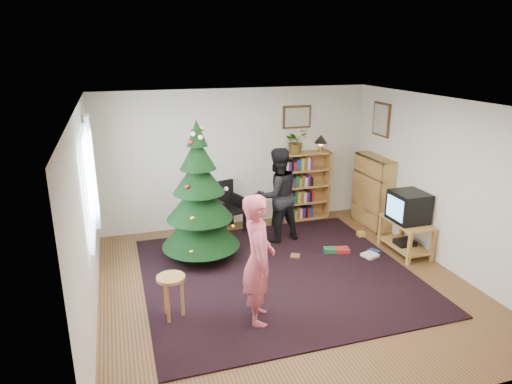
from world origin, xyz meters
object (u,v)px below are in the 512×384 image
object	(u,v)px
bookshelf_back	(305,185)
tv_stand	(406,234)
person_standing	(258,260)
crt_tv	(409,207)
person_by_chair	(277,195)
table_lamp	(321,140)
picture_right	(381,119)
armchair	(227,204)
bookshelf_right	(373,191)
picture_back	(297,117)
stool	(171,286)
potted_plant	(296,141)
christmas_tree	(200,204)

from	to	relation	value
bookshelf_back	tv_stand	xyz separation A→B (m)	(0.93, -1.95, -0.34)
person_standing	crt_tv	bearing A→B (deg)	-56.07
person_by_chair	table_lamp	xyz separation A→B (m)	(1.17, 0.86, 0.71)
picture_right	table_lamp	distance (m)	1.15
bookshelf_back	armchair	bearing A→B (deg)	-175.36
bookshelf_back	bookshelf_right	size ratio (longest dim) A/B	1.00
tv_stand	bookshelf_back	bearing A→B (deg)	115.44
armchair	person_standing	distance (m)	2.97
tv_stand	person_by_chair	bearing A→B (deg)	148.70
picture_back	armchair	size ratio (longest dim) A/B	0.62
picture_right	person_by_chair	bearing A→B (deg)	-172.66
picture_back	stool	distance (m)	4.25
bookshelf_back	potted_plant	xyz separation A→B (m)	(-0.20, 0.00, 0.86)
crt_tv	person_standing	size ratio (longest dim) A/B	0.34
bookshelf_back	stool	distance (m)	3.98
person_standing	armchair	bearing A→B (deg)	5.94
stool	person_standing	distance (m)	1.11
bookshelf_right	table_lamp	world-z (taller)	table_lamp
picture_back	stool	size ratio (longest dim) A/B	0.96
picture_back	christmas_tree	xyz separation A→B (m)	(-2.11, -1.32, -1.04)
tv_stand	person_by_chair	world-z (taller)	person_by_chair
bookshelf_right	tv_stand	world-z (taller)	bookshelf_right
picture_back	crt_tv	size ratio (longest dim) A/B	1.01
crt_tv	bookshelf_right	bearing A→B (deg)	84.32
picture_back	picture_right	size ratio (longest dim) A/B	0.92
armchair	potted_plant	world-z (taller)	potted_plant
picture_back	person_standing	xyz separation A→B (m)	(-1.77, -3.20, -1.15)
picture_right	tv_stand	xyz separation A→B (m)	(-0.26, -1.36, -1.63)
stool	table_lamp	size ratio (longest dim) A/B	1.79
picture_back	table_lamp	bearing A→B (deg)	-16.98
crt_tv	armchair	size ratio (longest dim) A/B	0.61
person_by_chair	crt_tv	bearing A→B (deg)	138.07
tv_stand	armchair	distance (m)	3.10
christmas_tree	person_standing	world-z (taller)	christmas_tree
bookshelf_back	person_by_chair	world-z (taller)	person_by_chair
crt_tv	person_standing	world-z (taller)	person_standing
picture_right	person_by_chair	world-z (taller)	picture_right
bookshelf_right	crt_tv	world-z (taller)	bookshelf_right
table_lamp	person_by_chair	bearing A→B (deg)	-143.94
person_standing	table_lamp	distance (m)	3.84
picture_back	picture_right	world-z (taller)	picture_right
tv_stand	person_standing	bearing A→B (deg)	-158.64
crt_tv	person_by_chair	size ratio (longest dim) A/B	0.33
bookshelf_right	bookshelf_back	bearing A→B (deg)	55.66
crt_tv	person_standing	distance (m)	3.05
stool	picture_right	bearing A→B (deg)	27.55
person_by_chair	picture_right	bearing A→B (deg)	176.75
armchair	person_by_chair	world-z (taller)	person_by_chair
armchair	stool	distance (m)	2.91
christmas_tree	potted_plant	distance (m)	2.45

